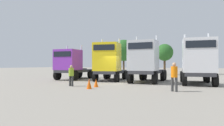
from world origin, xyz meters
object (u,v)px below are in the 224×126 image
object	(u,v)px
semi_truck_silver	(145,62)
traffic_cone_mid	(89,84)
semi_truck_yellow	(109,62)
semi_truck_purple	(72,64)
semi_truck_white	(198,62)
visitor_in_hivis	(174,75)
traffic_cone_near	(96,83)
visitor_with_camera	(71,74)

from	to	relation	value
semi_truck_silver	traffic_cone_mid	size ratio (longest dim) A/B	9.23
semi_truck_yellow	semi_truck_purple	bearing A→B (deg)	-99.80
semi_truck_white	visitor_in_hivis	distance (m)	5.28
semi_truck_yellow	traffic_cone_mid	world-z (taller)	semi_truck_yellow
semi_truck_purple	semi_truck_white	bearing A→B (deg)	83.88
semi_truck_silver	traffic_cone_mid	bearing A→B (deg)	-21.69
traffic_cone_near	traffic_cone_mid	world-z (taller)	traffic_cone_mid
semi_truck_white	traffic_cone_mid	bearing A→B (deg)	-55.52
semi_truck_purple	semi_truck_white	world-z (taller)	semi_truck_white
semi_truck_silver	visitor_with_camera	size ratio (longest dim) A/B	3.99
semi_truck_white	semi_truck_yellow	bearing A→B (deg)	-101.09
semi_truck_silver	traffic_cone_mid	distance (m)	6.81
visitor_with_camera	traffic_cone_near	xyz separation A→B (m)	(2.04, 0.34, -0.65)
visitor_in_hivis	visitor_with_camera	xyz separation A→B (m)	(-7.71, -0.32, -0.11)
traffic_cone_near	semi_truck_white	bearing A→B (deg)	36.81
visitor_in_hivis	semi_truck_purple	bearing A→B (deg)	-90.38
semi_truck_silver	traffic_cone_near	distance (m)	5.80
semi_truck_purple	visitor_with_camera	distance (m)	7.09
visitor_in_hivis	semi_truck_white	bearing A→B (deg)	-168.89
visitor_in_hivis	traffic_cone_mid	size ratio (longest dim) A/B	2.56
traffic_cone_mid	semi_truck_yellow	bearing A→B (deg)	105.49
visitor_with_camera	traffic_cone_near	bearing A→B (deg)	-66.93
traffic_cone_mid	semi_truck_white	bearing A→B (deg)	43.40
semi_truck_silver	visitor_in_hivis	distance (m)	6.15
semi_truck_white	semi_truck_silver	bearing A→B (deg)	-98.77
semi_truck_silver	visitor_in_hivis	xyz separation A→B (m)	(3.35, -5.08, -0.89)
visitor_with_camera	semi_truck_silver	bearing A→B (deg)	-25.36
semi_truck_purple	semi_truck_white	xyz separation A→B (m)	(13.09, -0.19, 0.21)
semi_truck_yellow	semi_truck_silver	world-z (taller)	semi_truck_yellow
semi_truck_silver	semi_truck_purple	bearing A→B (deg)	-93.94
visitor_with_camera	traffic_cone_near	world-z (taller)	visitor_with_camera
visitor_with_camera	traffic_cone_mid	size ratio (longest dim) A/B	2.31
semi_truck_silver	traffic_cone_near	bearing A→B (deg)	-27.19
visitor_in_hivis	traffic_cone_near	bearing A→B (deg)	-66.78
semi_truck_silver	semi_truck_yellow	bearing A→B (deg)	-97.33
semi_truck_white	visitor_with_camera	world-z (taller)	semi_truck_white
semi_truck_silver	semi_truck_white	xyz separation A→B (m)	(4.46, 0.01, -0.01)
visitor_in_hivis	traffic_cone_near	world-z (taller)	visitor_in_hivis
semi_truck_white	visitor_in_hivis	size ratio (longest dim) A/B	3.46
semi_truck_purple	visitor_in_hivis	size ratio (longest dim) A/B	3.42
semi_truck_white	traffic_cone_near	xyz separation A→B (m)	(-6.78, -5.07, -1.64)
semi_truck_yellow	semi_truck_silver	size ratio (longest dim) A/B	0.97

